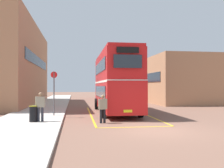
# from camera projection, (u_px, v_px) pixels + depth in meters

# --- Properties ---
(ground_plane) EXTENTS (135.60, 135.60, 0.00)m
(ground_plane) POSITION_uv_depth(u_px,v_px,m) (111.00, 106.00, 26.20)
(ground_plane) COLOR brown
(sidewalk_left) EXTENTS (4.00, 57.60, 0.14)m
(sidewalk_left) POSITION_uv_depth(u_px,v_px,m) (50.00, 105.00, 27.59)
(sidewalk_left) COLOR #B2ADA3
(sidewalk_left) RESTS_ON ground
(brick_building_left) EXTENTS (5.43, 21.26, 9.20)m
(brick_building_left) POSITION_uv_depth(u_px,v_px,m) (14.00, 65.00, 29.45)
(brick_building_left) COLOR #AD7A56
(brick_building_left) RESTS_ON ground
(depot_building_right) EXTENTS (8.44, 12.74, 5.78)m
(depot_building_right) POSITION_uv_depth(u_px,v_px,m) (179.00, 80.00, 32.78)
(depot_building_right) COLOR #AD7A56
(depot_building_right) RESTS_ON ground
(double_decker_bus) EXTENTS (2.95, 10.38, 4.75)m
(double_decker_bus) POSITION_uv_depth(u_px,v_px,m) (115.00, 81.00, 20.06)
(double_decker_bus) COLOR black
(double_decker_bus) RESTS_ON ground
(single_deck_bus) EXTENTS (3.75, 10.24, 3.02)m
(single_deck_bus) POSITION_uv_depth(u_px,v_px,m) (111.00, 89.00, 40.94)
(single_deck_bus) COLOR black
(single_deck_bus) RESTS_ON ground
(pedestrian_boarding) EXTENTS (0.54, 0.30, 1.62)m
(pedestrian_boarding) POSITION_uv_depth(u_px,v_px,m) (103.00, 107.00, 14.36)
(pedestrian_boarding) COLOR black
(pedestrian_boarding) RESTS_ON ground
(pedestrian_waiting_near) EXTENTS (0.55, 0.24, 1.63)m
(pedestrian_waiting_near) POSITION_uv_depth(u_px,v_px,m) (40.00, 105.00, 14.05)
(pedestrian_waiting_near) COLOR #2D2D38
(pedestrian_waiting_near) RESTS_ON sidewalk_left
(litter_bin) EXTENTS (0.45, 0.45, 0.89)m
(litter_bin) POSITION_uv_depth(u_px,v_px,m) (33.00, 114.00, 13.91)
(litter_bin) COLOR black
(litter_bin) RESTS_ON sidewalk_left
(bus_stop_sign) EXTENTS (0.43, 0.14, 2.97)m
(bus_stop_sign) POSITION_uv_depth(u_px,v_px,m) (54.00, 89.00, 17.00)
(bus_stop_sign) COLOR #4C4C51
(bus_stop_sign) RESTS_ON sidewalk_left
(bay_marking_yellow) EXTENTS (4.39, 12.40, 0.01)m
(bay_marking_yellow) POSITION_uv_depth(u_px,v_px,m) (119.00, 115.00, 18.14)
(bay_marking_yellow) COLOR gold
(bay_marking_yellow) RESTS_ON ground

